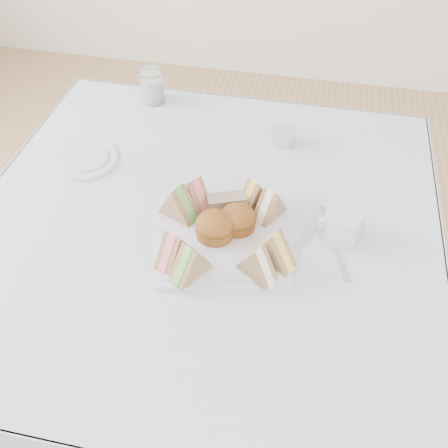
% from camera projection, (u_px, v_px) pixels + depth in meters
% --- Properties ---
extents(floor, '(4.00, 4.00, 0.00)m').
position_uv_depth(floor, '(210.00, 381.00, 1.62)').
color(floor, '#9E7751').
rests_on(floor, ground).
extents(table, '(0.90, 0.90, 0.74)m').
position_uv_depth(table, '(207.00, 317.00, 1.36)').
color(table, brown).
rests_on(table, floor).
extents(tablecloth, '(1.02, 1.02, 0.01)m').
position_uv_depth(tablecloth, '(203.00, 221.00, 1.09)').
color(tablecloth, silver).
rests_on(tablecloth, table).
extents(serving_plate, '(0.31, 0.31, 0.01)m').
position_uv_depth(serving_plate, '(224.00, 239.00, 1.04)').
color(serving_plate, silver).
rests_on(serving_plate, tablecloth).
extents(sandwich_fl_a, '(0.07, 0.09, 0.08)m').
position_uv_depth(sandwich_fl_a, '(174.00, 247.00, 0.97)').
color(sandwich_fl_a, '#8E7652').
rests_on(sandwich_fl_a, serving_plate).
extents(sandwich_fl_b, '(0.08, 0.09, 0.08)m').
position_uv_depth(sandwich_fl_b, '(190.00, 260.00, 0.94)').
color(sandwich_fl_b, '#8E7652').
rests_on(sandwich_fl_b, serving_plate).
extents(sandwich_fr_a, '(0.10, 0.08, 0.08)m').
position_uv_depth(sandwich_fr_a, '(274.00, 247.00, 0.97)').
color(sandwich_fr_a, '#8E7652').
rests_on(sandwich_fr_a, serving_plate).
extents(sandwich_fr_b, '(0.09, 0.08, 0.07)m').
position_uv_depth(sandwich_fr_b, '(257.00, 261.00, 0.94)').
color(sandwich_fr_b, '#8E7652').
rests_on(sandwich_fr_b, serving_plate).
extents(sandwich_bl_a, '(0.10, 0.08, 0.08)m').
position_uv_depth(sandwich_bl_a, '(178.00, 201.00, 1.05)').
color(sandwich_bl_a, '#8E7652').
rests_on(sandwich_bl_a, serving_plate).
extents(sandwich_bl_b, '(0.09, 0.08, 0.07)m').
position_uv_depth(sandwich_bl_b, '(195.00, 192.00, 1.08)').
color(sandwich_bl_b, '#8E7652').
rests_on(sandwich_bl_b, serving_plate).
extents(sandwich_br_a, '(0.07, 0.09, 0.07)m').
position_uv_depth(sandwich_br_a, '(270.00, 203.00, 1.06)').
color(sandwich_br_a, '#8E7652').
rests_on(sandwich_br_a, serving_plate).
extents(sandwich_br_b, '(0.08, 0.08, 0.07)m').
position_uv_depth(sandwich_br_b, '(254.00, 193.00, 1.08)').
color(sandwich_br_b, '#8E7652').
rests_on(sandwich_br_b, serving_plate).
extents(scone_left, '(0.08, 0.08, 0.05)m').
position_uv_depth(scone_left, '(215.00, 226.00, 1.02)').
color(scone_left, brown).
rests_on(scone_left, serving_plate).
extents(scone_right, '(0.11, 0.11, 0.05)m').
position_uv_depth(scone_right, '(238.00, 219.00, 1.04)').
color(scone_right, brown).
rests_on(scone_right, serving_plate).
extents(pastry_slice, '(0.09, 0.06, 0.04)m').
position_uv_depth(pastry_slice, '(226.00, 203.00, 1.08)').
color(pastry_slice, '#D8C074').
rests_on(pastry_slice, serving_plate).
extents(side_plate, '(0.17, 0.17, 0.01)m').
position_uv_depth(side_plate, '(85.00, 159.00, 1.23)').
color(side_plate, silver).
rests_on(side_plate, tablecloth).
extents(water_glass, '(0.08, 0.08, 0.09)m').
position_uv_depth(water_glass, '(152.00, 86.00, 1.39)').
color(water_glass, white).
rests_on(water_glass, tablecloth).
extents(tea_strainer, '(0.08, 0.08, 0.04)m').
position_uv_depth(tea_strainer, '(284.00, 137.00, 1.27)').
color(tea_strainer, silver).
rests_on(tea_strainer, tablecloth).
extents(knife, '(0.07, 0.17, 0.00)m').
position_uv_depth(knife, '(307.00, 236.00, 1.05)').
color(knife, silver).
rests_on(knife, tablecloth).
extents(fork, '(0.06, 0.17, 0.00)m').
position_uv_depth(fork, '(336.00, 248.00, 1.03)').
color(fork, silver).
rests_on(fork, tablecloth).
extents(creamer_jug, '(0.09, 0.09, 0.07)m').
position_uv_depth(creamer_jug, '(341.00, 225.00, 1.03)').
color(creamer_jug, silver).
rests_on(creamer_jug, tablecloth).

